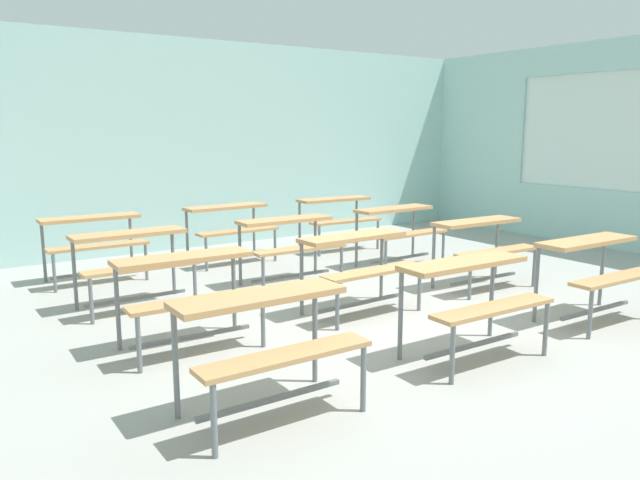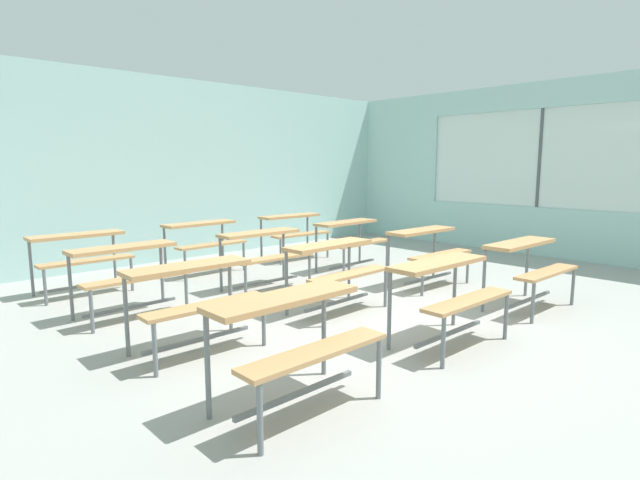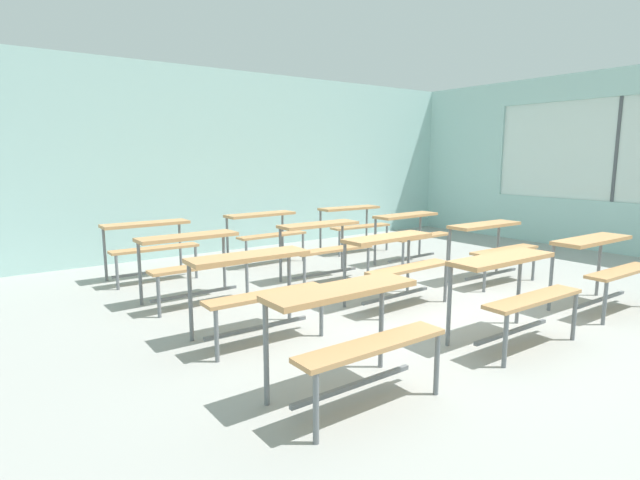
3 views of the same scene
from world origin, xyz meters
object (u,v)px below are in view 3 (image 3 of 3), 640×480
at_px(desk_bench_r2c0, 192,252).
at_px(desk_bench_r2c1, 324,238).
at_px(desk_bench_r0c2, 602,256).
at_px(desk_bench_r2c2, 411,227).
at_px(desk_bench_r3c0, 149,237).
at_px(desk_bench_r0c1, 512,279).
at_px(desk_bench_r1c2, 491,238).
at_px(desk_bench_r1c1, 395,253).
at_px(desk_bench_r3c1, 264,225).
at_px(desk_bench_r1c0, 255,276).
at_px(desk_bench_r0c0, 352,317).
at_px(desk_bench_r3c2, 353,218).

height_order(desk_bench_r2c0, desk_bench_r2c1, same).
bearing_deg(desk_bench_r0c2, desk_bench_r2c0, 141.77).
relative_size(desk_bench_r0c2, desk_bench_r2c2, 0.99).
bearing_deg(desk_bench_r2c2, desk_bench_r3c0, 156.44).
distance_m(desk_bench_r0c1, desk_bench_r1c2, 2.21).
bearing_deg(desk_bench_r3c0, desk_bench_r2c0, -87.91).
xyz_separation_m(desk_bench_r1c1, desk_bench_r3c0, (-1.79, 2.69, 0.00)).
relative_size(desk_bench_r1c1, desk_bench_r2c1, 1.01).
height_order(desk_bench_r2c2, desk_bench_r3c1, same).
height_order(desk_bench_r1c0, desk_bench_r2c0, same).
height_order(desk_bench_r2c0, desk_bench_r2c2, same).
height_order(desk_bench_r1c2, desk_bench_r3c0, same).
bearing_deg(desk_bench_r0c1, desk_bench_r3c1, 91.45).
height_order(desk_bench_r0c0, desk_bench_r3c0, same).
relative_size(desk_bench_r0c2, desk_bench_r1c2, 1.00).
relative_size(desk_bench_r0c0, desk_bench_r0c2, 0.99).
height_order(desk_bench_r2c2, desk_bench_r3c2, same).
distance_m(desk_bench_r2c1, desk_bench_r2c2, 1.66).
distance_m(desk_bench_r2c2, desk_bench_r3c1, 2.20).
height_order(desk_bench_r1c0, desk_bench_r3c1, same).
relative_size(desk_bench_r0c2, desk_bench_r2c1, 1.00).
bearing_deg(desk_bench_r1c0, desk_bench_r3c0, 92.79).
bearing_deg(desk_bench_r0c2, desk_bench_r3c1, 113.05).
xyz_separation_m(desk_bench_r1c2, desk_bench_r2c2, (-0.04, 1.35, 0.00)).
xyz_separation_m(desk_bench_r1c1, desk_bench_r3c2, (1.64, 2.66, 0.00)).
bearing_deg(desk_bench_r1c0, desk_bench_r1c1, 1.90).
bearing_deg(desk_bench_r3c2, desk_bench_r1c1, -119.13).
height_order(desk_bench_r0c0, desk_bench_r3c2, same).
bearing_deg(desk_bench_r3c2, desk_bench_r1c2, -86.02).
xyz_separation_m(desk_bench_r2c0, desk_bench_r2c2, (3.40, -0.01, 0.00)).
height_order(desk_bench_r0c0, desk_bench_r1c2, same).
bearing_deg(desk_bench_r3c2, desk_bench_r0c2, -87.53).
height_order(desk_bench_r1c1, desk_bench_r3c0, same).
bearing_deg(desk_bench_r1c0, desk_bench_r3c2, 39.93).
distance_m(desk_bench_r0c2, desk_bench_r2c1, 3.15).
bearing_deg(desk_bench_r3c0, desk_bench_r1c1, -56.47).
xyz_separation_m(desk_bench_r2c0, desk_bench_r2c1, (1.74, -0.06, 0.00)).
xyz_separation_m(desk_bench_r2c0, desk_bench_r3c1, (1.70, 1.38, 0.00)).
distance_m(desk_bench_r1c2, desk_bench_r3c2, 2.67).
distance_m(desk_bench_r1c0, desk_bench_r1c2, 3.43).
bearing_deg(desk_bench_r0c0, desk_bench_r2c1, 56.87).
bearing_deg(desk_bench_r1c2, desk_bench_r2c0, 159.84).
xyz_separation_m(desk_bench_r1c1, desk_bench_r1c2, (1.71, -0.00, 0.00)).
height_order(desk_bench_r1c2, desk_bench_r3c1, same).
distance_m(desk_bench_r1c2, desk_bench_r2c2, 1.35).
xyz_separation_m(desk_bench_r1c0, desk_bench_r3c0, (-0.07, 2.71, 0.00)).
height_order(desk_bench_r0c1, desk_bench_r2c1, same).
bearing_deg(desk_bench_r1c2, desk_bench_r0c0, -156.90).
bearing_deg(desk_bench_r3c2, desk_bench_r2c1, -137.66).
xyz_separation_m(desk_bench_r1c2, desk_bench_r3c0, (-3.50, 2.69, 0.00)).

